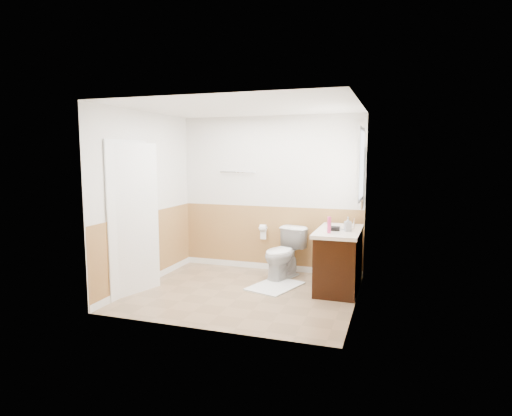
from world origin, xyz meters
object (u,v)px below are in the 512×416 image
(vanity_cabinet, at_px, (339,261))
(lotion_bottle, at_px, (329,225))
(soap_dispenser, at_px, (348,224))
(toilet, at_px, (283,253))
(bath_mat, at_px, (275,286))

(vanity_cabinet, distance_m, lotion_bottle, 0.65)
(vanity_cabinet, relative_size, lotion_bottle, 5.00)
(vanity_cabinet, height_order, soap_dispenser, soap_dispenser)
(toilet, distance_m, bath_mat, 0.60)
(lotion_bottle, bearing_deg, bath_mat, 170.88)
(toilet, bearing_deg, bath_mat, -72.07)
(bath_mat, relative_size, soap_dispenser, 4.06)
(toilet, height_order, soap_dispenser, soap_dispenser)
(toilet, xyz_separation_m, soap_dispenser, (0.99, -0.37, 0.56))
(toilet, relative_size, lotion_bottle, 3.51)
(bath_mat, distance_m, lotion_bottle, 1.23)
(vanity_cabinet, distance_m, soap_dispenser, 0.57)
(vanity_cabinet, relative_size, soap_dispenser, 5.59)
(toilet, height_order, bath_mat, toilet)
(toilet, distance_m, lotion_bottle, 1.13)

